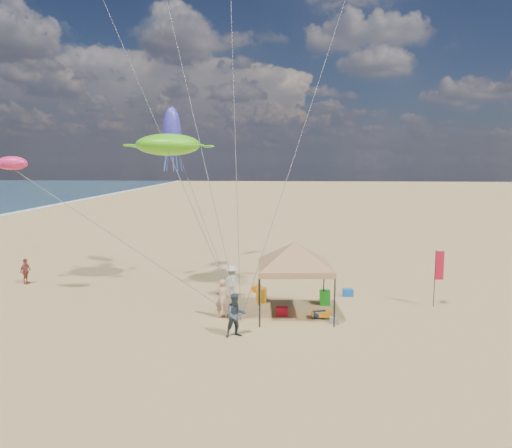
# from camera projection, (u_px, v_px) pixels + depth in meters

# --- Properties ---
(ground) EXTENTS (280.00, 280.00, 0.00)m
(ground) POSITION_uv_depth(u_px,v_px,m) (251.00, 325.00, 20.85)
(ground) COLOR tan
(ground) RESTS_ON ground
(canopy_tent) EXTENTS (6.38, 6.38, 3.94)m
(canopy_tent) POSITION_uv_depth(u_px,v_px,m) (295.00, 245.00, 21.76)
(canopy_tent) COLOR black
(canopy_tent) RESTS_ON ground
(feather_flag) EXTENTS (0.43, 0.05, 2.79)m
(feather_flag) POSITION_uv_depth(u_px,v_px,m) (438.00, 269.00, 23.24)
(feather_flag) COLOR black
(feather_flag) RESTS_ON ground
(cooler_red) EXTENTS (0.54, 0.38, 0.38)m
(cooler_red) POSITION_uv_depth(u_px,v_px,m) (282.00, 311.00, 22.16)
(cooler_red) COLOR red
(cooler_red) RESTS_ON ground
(cooler_blue) EXTENTS (0.54, 0.38, 0.38)m
(cooler_blue) POSITION_uv_depth(u_px,v_px,m) (348.00, 293.00, 25.28)
(cooler_blue) COLOR #1459AA
(cooler_blue) RESTS_ON ground
(bag_navy) EXTENTS (0.69, 0.54, 0.36)m
(bag_navy) POSITION_uv_depth(u_px,v_px,m) (319.00, 314.00, 21.78)
(bag_navy) COLOR #0D1A3C
(bag_navy) RESTS_ON ground
(bag_orange) EXTENTS (0.54, 0.69, 0.36)m
(bag_orange) POSITION_uv_depth(u_px,v_px,m) (257.00, 288.00, 26.23)
(bag_orange) COLOR #D4630B
(bag_orange) RESTS_ON ground
(chair_green) EXTENTS (0.50, 0.50, 0.70)m
(chair_green) POSITION_uv_depth(u_px,v_px,m) (325.00, 297.00, 23.82)
(chair_green) COLOR #1A931A
(chair_green) RESTS_ON ground
(chair_yellow) EXTENTS (0.50, 0.50, 0.70)m
(chair_yellow) POSITION_uv_depth(u_px,v_px,m) (261.00, 295.00, 24.23)
(chair_yellow) COLOR yellow
(chair_yellow) RESTS_ON ground
(crate_grey) EXTENTS (0.34, 0.30, 0.28)m
(crate_grey) POSITION_uv_depth(u_px,v_px,m) (334.00, 320.00, 21.07)
(crate_grey) COLOR slate
(crate_grey) RESTS_ON ground
(beach_cart) EXTENTS (0.90, 0.50, 0.24)m
(beach_cart) POSITION_uv_depth(u_px,v_px,m) (322.00, 313.00, 21.82)
(beach_cart) COLOR orange
(beach_cart) RESTS_ON ground
(person_near_a) EXTENTS (0.71, 0.51, 1.79)m
(person_near_a) POSITION_uv_depth(u_px,v_px,m) (222.00, 298.00, 21.74)
(person_near_a) COLOR tan
(person_near_a) RESTS_ON ground
(person_near_b) EXTENTS (1.07, 0.98, 1.78)m
(person_near_b) POSITION_uv_depth(u_px,v_px,m) (236.00, 315.00, 19.41)
(person_near_b) COLOR #354048
(person_near_b) RESTS_ON ground
(person_near_c) EXTENTS (1.22, 0.92, 1.68)m
(person_near_c) POSITION_uv_depth(u_px,v_px,m) (231.00, 282.00, 24.97)
(person_near_c) COLOR beige
(person_near_c) RESTS_ON ground
(person_far_a) EXTENTS (0.46, 0.90, 1.48)m
(person_far_a) POSITION_uv_depth(u_px,v_px,m) (25.00, 271.00, 27.74)
(person_far_a) COLOR #A54D3F
(person_far_a) RESTS_ON ground
(turtle_kite) EXTENTS (4.04, 3.54, 1.15)m
(turtle_kite) POSITION_uv_depth(u_px,v_px,m) (168.00, 145.00, 25.53)
(turtle_kite) COLOR #56D21A
(turtle_kite) RESTS_ON ground
(fish_kite) EXTENTS (1.76, 1.31, 0.70)m
(fish_kite) POSITION_uv_depth(u_px,v_px,m) (12.00, 163.00, 24.01)
(fish_kite) COLOR #E72763
(fish_kite) RESTS_ON ground
(squid_kite) EXTENTS (1.28, 1.28, 2.83)m
(squid_kite) POSITION_uv_depth(u_px,v_px,m) (172.00, 131.00, 28.92)
(squid_kite) COLOR #3B35B9
(squid_kite) RESTS_ON ground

